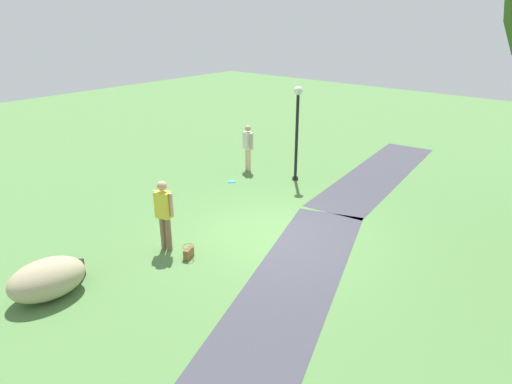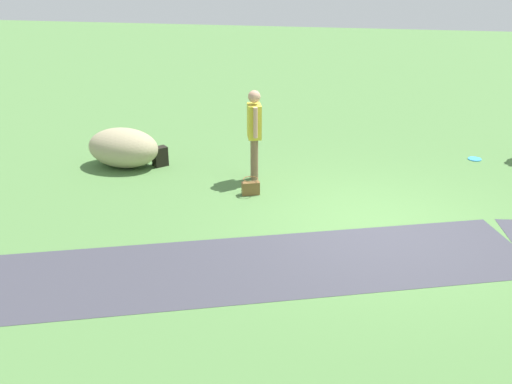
{
  "view_description": "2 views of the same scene",
  "coord_description": "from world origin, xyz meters",
  "px_view_note": "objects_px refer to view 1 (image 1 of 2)",
  "views": [
    {
      "loc": [
        8.14,
        6.15,
        5.31
      ],
      "look_at": [
        0.89,
        0.06,
        1.48
      ],
      "focal_mm": 31.5,
      "sensor_mm": 36.0,
      "label": 1
    },
    {
      "loc": [
        0.42,
        8.71,
        4.19
      ],
      "look_at": [
        1.77,
        1.01,
        0.87
      ],
      "focal_mm": 41.13,
      "sensor_mm": 36.0,
      "label": 2
    }
  ],
  "objects_px": {
    "frisbee_on_grass": "(232,181)",
    "man_near_boulder": "(248,145)",
    "lawn_boulder": "(47,279)",
    "woman_with_handbag": "(164,211)",
    "backpack_by_boulder": "(78,270)",
    "lamp_post": "(297,123)",
    "handbag_on_grass": "(189,252)"
  },
  "relations": [
    {
      "from": "lamp_post",
      "to": "lawn_boulder",
      "type": "relative_size",
      "value": 1.93
    },
    {
      "from": "lamp_post",
      "to": "backpack_by_boulder",
      "type": "xyz_separation_m",
      "value": [
        7.92,
        -0.03,
        -1.76
      ]
    },
    {
      "from": "backpack_by_boulder",
      "to": "woman_with_handbag",
      "type": "bearing_deg",
      "value": 167.55
    },
    {
      "from": "man_near_boulder",
      "to": "woman_with_handbag",
      "type": "bearing_deg",
      "value": 22.29
    },
    {
      "from": "lamp_post",
      "to": "backpack_by_boulder",
      "type": "height_order",
      "value": "lamp_post"
    },
    {
      "from": "lawn_boulder",
      "to": "woman_with_handbag",
      "type": "xyz_separation_m",
      "value": [
        -2.74,
        0.3,
        0.62
      ]
    },
    {
      "from": "backpack_by_boulder",
      "to": "frisbee_on_grass",
      "type": "bearing_deg",
      "value": -166.87
    },
    {
      "from": "lawn_boulder",
      "to": "handbag_on_grass",
      "type": "distance_m",
      "value": 2.99
    },
    {
      "from": "lamp_post",
      "to": "woman_with_handbag",
      "type": "height_order",
      "value": "lamp_post"
    },
    {
      "from": "lamp_post",
      "to": "frisbee_on_grass",
      "type": "height_order",
      "value": "lamp_post"
    },
    {
      "from": "lamp_post",
      "to": "handbag_on_grass",
      "type": "relative_size",
      "value": 8.93
    },
    {
      "from": "lamp_post",
      "to": "backpack_by_boulder",
      "type": "relative_size",
      "value": 7.81
    },
    {
      "from": "handbag_on_grass",
      "to": "woman_with_handbag",
      "type": "bearing_deg",
      "value": -85.22
    },
    {
      "from": "man_near_boulder",
      "to": "backpack_by_boulder",
      "type": "distance_m",
      "value": 7.91
    },
    {
      "from": "frisbee_on_grass",
      "to": "backpack_by_boulder",
      "type": "bearing_deg",
      "value": 13.13
    },
    {
      "from": "woman_with_handbag",
      "to": "handbag_on_grass",
      "type": "bearing_deg",
      "value": 94.78
    },
    {
      "from": "woman_with_handbag",
      "to": "man_near_boulder",
      "type": "bearing_deg",
      "value": -157.71
    },
    {
      "from": "lawn_boulder",
      "to": "handbag_on_grass",
      "type": "relative_size",
      "value": 4.63
    },
    {
      "from": "lawn_boulder",
      "to": "man_near_boulder",
      "type": "height_order",
      "value": "man_near_boulder"
    },
    {
      "from": "lamp_post",
      "to": "handbag_on_grass",
      "type": "height_order",
      "value": "lamp_post"
    },
    {
      "from": "lamp_post",
      "to": "man_near_boulder",
      "type": "xyz_separation_m",
      "value": [
        0.27,
        -1.88,
        -1.01
      ]
    },
    {
      "from": "lawn_boulder",
      "to": "backpack_by_boulder",
      "type": "relative_size",
      "value": 4.05
    },
    {
      "from": "lawn_boulder",
      "to": "backpack_by_boulder",
      "type": "xyz_separation_m",
      "value": [
        -0.71,
        -0.15,
        -0.2
      ]
    },
    {
      "from": "lamp_post",
      "to": "backpack_by_boulder",
      "type": "distance_m",
      "value": 8.12
    },
    {
      "from": "handbag_on_grass",
      "to": "backpack_by_boulder",
      "type": "height_order",
      "value": "backpack_by_boulder"
    },
    {
      "from": "frisbee_on_grass",
      "to": "lamp_post",
      "type": "bearing_deg",
      "value": 135.13
    },
    {
      "from": "backpack_by_boulder",
      "to": "frisbee_on_grass",
      "type": "height_order",
      "value": "backpack_by_boulder"
    },
    {
      "from": "frisbee_on_grass",
      "to": "man_near_boulder",
      "type": "bearing_deg",
      "value": -163.86
    },
    {
      "from": "frisbee_on_grass",
      "to": "lawn_boulder",
      "type": "bearing_deg",
      "value": 12.99
    },
    {
      "from": "lamp_post",
      "to": "frisbee_on_grass",
      "type": "bearing_deg",
      "value": -44.87
    },
    {
      "from": "woman_with_handbag",
      "to": "man_near_boulder",
      "type": "height_order",
      "value": "woman_with_handbag"
    },
    {
      "from": "lamp_post",
      "to": "lawn_boulder",
      "type": "height_order",
      "value": "lamp_post"
    }
  ]
}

